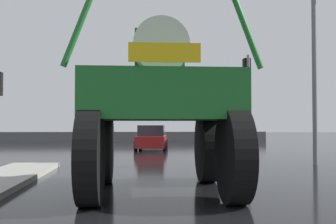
% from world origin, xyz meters
% --- Properties ---
extents(ground_plane, '(120.00, 120.00, 0.00)m').
position_xyz_m(ground_plane, '(0.00, 18.00, 0.00)').
color(ground_plane, black).
extents(oversize_sprayer, '(3.89, 5.07, 4.84)m').
position_xyz_m(oversize_sprayer, '(0.23, 6.65, 1.98)').
color(oversize_sprayer, black).
rests_on(oversize_sprayer, ground).
extents(sedan_ahead, '(2.27, 4.28, 1.52)m').
position_xyz_m(sedan_ahead, '(0.84, 22.46, 0.71)').
color(sedan_ahead, maroon).
rests_on(sedan_ahead, ground).
extents(traffic_signal_near_right, '(0.24, 0.54, 4.16)m').
position_xyz_m(traffic_signal_near_right, '(3.93, 12.17, 3.03)').
color(traffic_signal_near_right, slate).
rests_on(traffic_signal_near_right, ground).
extents(traffic_signal_far_left, '(0.24, 0.55, 4.12)m').
position_xyz_m(traffic_signal_far_left, '(5.28, 31.46, 3.00)').
color(traffic_signal_far_left, slate).
rests_on(traffic_signal_far_left, ground).
extents(streetlight_near_right, '(1.83, 0.24, 7.81)m').
position_xyz_m(streetlight_near_right, '(6.82, 12.41, 4.34)').
color(streetlight_near_right, slate).
rests_on(streetlight_near_right, ground).
extents(roadside_barrier, '(24.33, 0.24, 0.90)m').
position_xyz_m(roadside_barrier, '(0.00, 34.52, 0.45)').
color(roadside_barrier, '#59595B').
rests_on(roadside_barrier, ground).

